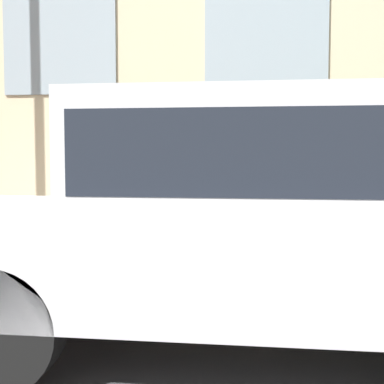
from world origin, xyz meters
TOP-DOWN VIEW (x-y plane):
  - ground_plane at (0.00, 0.00)m, footprint 80.00×80.00m
  - sidewalk at (1.19, 0.00)m, footprint 2.38×60.00m
  - fire_hydrant at (0.56, -0.50)m, footprint 0.30×0.42m
  - person at (0.81, -0.87)m, footprint 0.40×0.27m
  - parked_car_silver_near at (-1.26, -1.38)m, footprint 2.02×5.03m

SIDE VIEW (x-z plane):
  - ground_plane at x=0.00m, z-range 0.00..0.00m
  - sidewalk at x=1.19m, z-range 0.00..0.17m
  - fire_hydrant at x=0.56m, z-range 0.17..0.87m
  - parked_car_silver_near at x=-1.26m, z-range 0.09..2.04m
  - person at x=0.81m, z-range 0.33..2.00m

